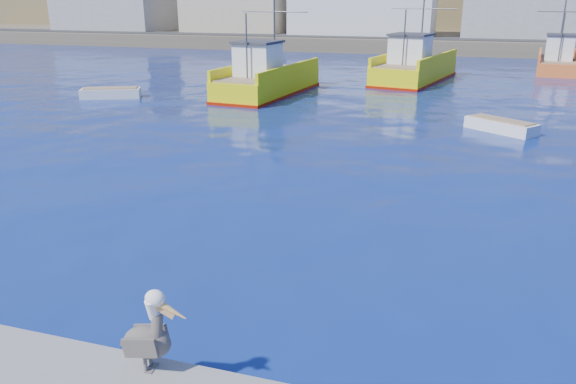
{
  "coord_description": "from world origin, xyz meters",
  "views": [
    {
      "loc": [
        3.74,
        -9.98,
        6.22
      ],
      "look_at": [
        -0.36,
        3.02,
        1.49
      ],
      "focal_mm": 35.0,
      "sensor_mm": 36.0,
      "label": 1
    }
  ],
  "objects_px": {
    "trawler_yellow_b": "(414,68)",
    "skiff_mid": "(501,127)",
    "skiff_left": "(111,94)",
    "pelican": "(149,336)",
    "trawler_yellow_a": "(267,80)",
    "boat_orange": "(557,61)"
  },
  "relations": [
    {
      "from": "skiff_left",
      "to": "skiff_mid",
      "type": "distance_m",
      "value": 24.15
    },
    {
      "from": "trawler_yellow_b",
      "to": "boat_orange",
      "type": "distance_m",
      "value": 14.62
    },
    {
      "from": "trawler_yellow_b",
      "to": "skiff_mid",
      "type": "bearing_deg",
      "value": -70.75
    },
    {
      "from": "trawler_yellow_a",
      "to": "skiff_mid",
      "type": "relative_size",
      "value": 3.09
    },
    {
      "from": "trawler_yellow_a",
      "to": "pelican",
      "type": "distance_m",
      "value": 30.51
    },
    {
      "from": "skiff_left",
      "to": "pelican",
      "type": "relative_size",
      "value": 2.73
    },
    {
      "from": "boat_orange",
      "to": "pelican",
      "type": "distance_m",
      "value": 49.54
    },
    {
      "from": "boat_orange",
      "to": "skiff_mid",
      "type": "xyz_separation_m",
      "value": [
        -5.57,
        -25.88,
        -0.79
      ]
    },
    {
      "from": "trawler_yellow_b",
      "to": "skiff_mid",
      "type": "xyz_separation_m",
      "value": [
        5.85,
        -16.75,
        -0.79
      ]
    },
    {
      "from": "trawler_yellow_b",
      "to": "boat_orange",
      "type": "relative_size",
      "value": 1.37
    },
    {
      "from": "trawler_yellow_a",
      "to": "trawler_yellow_b",
      "type": "xyz_separation_m",
      "value": [
        8.85,
        9.65,
        0.03
      ]
    },
    {
      "from": "skiff_left",
      "to": "skiff_mid",
      "type": "height_order",
      "value": "skiff_left"
    },
    {
      "from": "trawler_yellow_b",
      "to": "skiff_mid",
      "type": "height_order",
      "value": "trawler_yellow_b"
    },
    {
      "from": "pelican",
      "to": "trawler_yellow_b",
      "type": "bearing_deg",
      "value": 89.39
    },
    {
      "from": "skiff_left",
      "to": "skiff_mid",
      "type": "relative_size",
      "value": 1.14
    },
    {
      "from": "skiff_left",
      "to": "skiff_mid",
      "type": "bearing_deg",
      "value": -6.5
    },
    {
      "from": "boat_orange",
      "to": "trawler_yellow_b",
      "type": "bearing_deg",
      "value": -141.36
    },
    {
      "from": "trawler_yellow_a",
      "to": "trawler_yellow_b",
      "type": "relative_size",
      "value": 0.93
    },
    {
      "from": "trawler_yellow_a",
      "to": "boat_orange",
      "type": "distance_m",
      "value": 27.64
    },
    {
      "from": "skiff_mid",
      "to": "pelican",
      "type": "relative_size",
      "value": 2.4
    },
    {
      "from": "trawler_yellow_b",
      "to": "boat_orange",
      "type": "height_order",
      "value": "trawler_yellow_b"
    },
    {
      "from": "skiff_left",
      "to": "trawler_yellow_b",
      "type": "bearing_deg",
      "value": 37.68
    }
  ]
}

